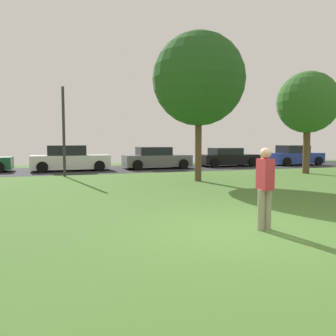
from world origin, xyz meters
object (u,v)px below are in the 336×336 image
at_px(maple_tree_near, 308,103).
at_px(street_lamp_post, 64,132).
at_px(oak_tree_center, 199,79).
at_px(parked_car_white, 70,159).
at_px(parked_car_black, 227,158).
at_px(parked_car_grey, 156,159).
at_px(parked_car_blue, 294,156).
at_px(person_bystander, 265,185).

distance_m(maple_tree_near, street_lamp_post, 13.17).
height_order(maple_tree_near, oak_tree_center, oak_tree_center).
relative_size(maple_tree_near, oak_tree_center, 0.86).
bearing_deg(oak_tree_center, street_lamp_post, 144.92).
distance_m(parked_car_white, street_lamp_post, 3.81).
bearing_deg(parked_car_white, street_lamp_post, -96.72).
relative_size(parked_car_white, parked_car_black, 1.08).
bearing_deg(parked_car_grey, oak_tree_center, -91.70).
distance_m(maple_tree_near, oak_tree_center, 7.39).
bearing_deg(parked_car_black, parked_car_white, -177.85).
xyz_separation_m(maple_tree_near, oak_tree_center, (-7.20, -1.54, 0.60)).
bearing_deg(parked_car_white, parked_car_blue, 0.01).
distance_m(oak_tree_center, parked_car_black, 10.41).
bearing_deg(parked_car_black, parked_car_blue, -4.27).
height_order(person_bystander, parked_car_white, person_bystander).
xyz_separation_m(parked_car_black, parked_car_blue, (5.45, -0.41, 0.06)).
relative_size(maple_tree_near, parked_car_white, 1.22).
distance_m(person_bystander, parked_car_white, 15.98).
relative_size(parked_car_white, parked_car_grey, 1.06).
bearing_deg(person_bystander, parked_car_white, 9.65).
relative_size(oak_tree_center, parked_car_grey, 1.51).
bearing_deg(parked_car_grey, parked_car_blue, -0.07).
relative_size(oak_tree_center, parked_car_black, 1.54).
relative_size(parked_car_white, street_lamp_post, 1.02).
bearing_deg(maple_tree_near, street_lamp_post, 169.33).
bearing_deg(parked_car_blue, person_bystander, -130.21).
bearing_deg(oak_tree_center, parked_car_white, 125.21).
relative_size(parked_car_grey, parked_car_blue, 1.08).
height_order(parked_car_white, street_lamp_post, street_lamp_post).
relative_size(maple_tree_near, person_bystander, 3.40).
bearing_deg(parked_car_white, oak_tree_center, -54.79).
height_order(parked_car_blue, street_lamp_post, street_lamp_post).
distance_m(maple_tree_near, parked_car_black, 7.25).
distance_m(parked_car_white, parked_car_black, 10.91).
bearing_deg(parked_car_black, oak_tree_center, -125.93).
height_order(oak_tree_center, street_lamp_post, oak_tree_center).
xyz_separation_m(oak_tree_center, parked_car_grey, (0.22, 7.43, -3.84)).
height_order(oak_tree_center, parked_car_white, oak_tree_center).
height_order(person_bystander, parked_car_blue, person_bystander).
bearing_deg(street_lamp_post, parked_car_grey, 30.64).
relative_size(maple_tree_near, parked_car_blue, 1.39).
bearing_deg(parked_car_blue, maple_tree_near, -123.67).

